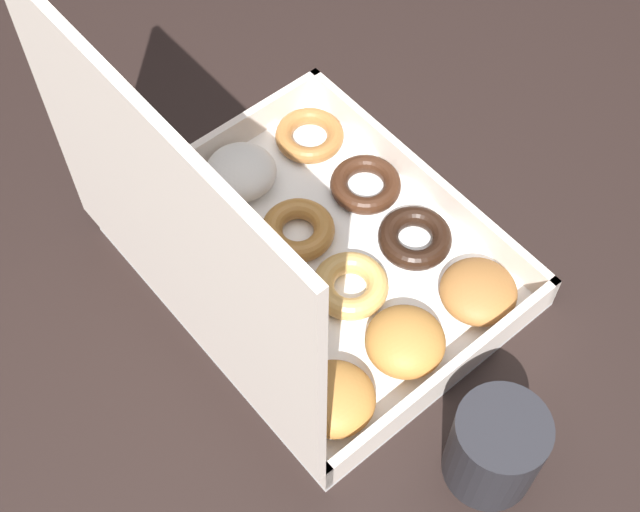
% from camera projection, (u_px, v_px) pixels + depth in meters
% --- Properties ---
extents(ground_plane, '(8.00, 8.00, 0.00)m').
position_uv_depth(ground_plane, '(380.00, 509.00, 1.45)').
color(ground_plane, '#42382D').
extents(dining_table, '(1.27, 0.94, 0.73)m').
position_uv_depth(dining_table, '(415.00, 321.00, 0.91)').
color(dining_table, black).
rests_on(dining_table, ground_plane).
extents(donut_box, '(0.34, 0.28, 0.33)m').
position_uv_depth(donut_box, '(290.00, 256.00, 0.79)').
color(donut_box, white).
rests_on(donut_box, dining_table).
extents(coffee_mug, '(0.08, 0.08, 0.09)m').
position_uv_depth(coffee_mug, '(496.00, 447.00, 0.70)').
color(coffee_mug, '#232328').
rests_on(coffee_mug, dining_table).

